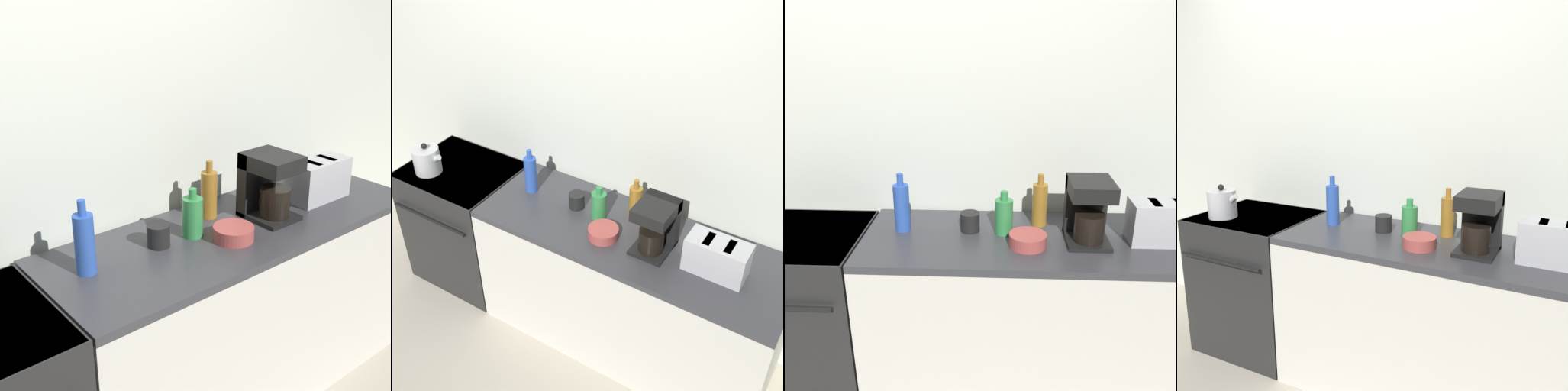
% 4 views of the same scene
% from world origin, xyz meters
% --- Properties ---
extents(wall_back, '(8.00, 0.05, 2.60)m').
position_xyz_m(wall_back, '(0.00, 0.68, 1.30)').
color(wall_back, silver).
rests_on(wall_back, ground_plane).
extents(counter_block, '(1.82, 0.63, 0.89)m').
position_xyz_m(counter_block, '(0.65, 0.31, 0.45)').
color(counter_block, silver).
rests_on(counter_block, ground_plane).
extents(toaster, '(0.32, 0.16, 0.20)m').
position_xyz_m(toaster, '(1.14, 0.30, 0.99)').
color(toaster, '#BCBCC1').
rests_on(toaster, counter_block).
extents(coffee_maker, '(0.19, 0.23, 0.30)m').
position_xyz_m(coffee_maker, '(0.79, 0.31, 1.05)').
color(coffee_maker, black).
rests_on(coffee_maker, counter_block).
extents(bottle_blue, '(0.08, 0.08, 0.29)m').
position_xyz_m(bottle_blue, '(-0.09, 0.37, 1.01)').
color(bottle_blue, '#2D56B7').
rests_on(bottle_blue, counter_block).
extents(bottle_green, '(0.09, 0.09, 0.21)m').
position_xyz_m(bottle_green, '(0.41, 0.36, 0.98)').
color(bottle_green, '#338C47').
rests_on(bottle_green, counter_block).
extents(bottle_amber, '(0.07, 0.07, 0.27)m').
position_xyz_m(bottle_amber, '(0.59, 0.46, 1.00)').
color(bottle_amber, '#9E6B23').
rests_on(bottle_amber, counter_block).
extents(cup_black, '(0.09, 0.09, 0.09)m').
position_xyz_m(cup_black, '(0.24, 0.38, 0.94)').
color(cup_black, black).
rests_on(cup_black, counter_block).
extents(bowl, '(0.17, 0.17, 0.06)m').
position_xyz_m(bowl, '(0.52, 0.22, 0.92)').
color(bowl, '#B24C47').
rests_on(bowl, counter_block).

